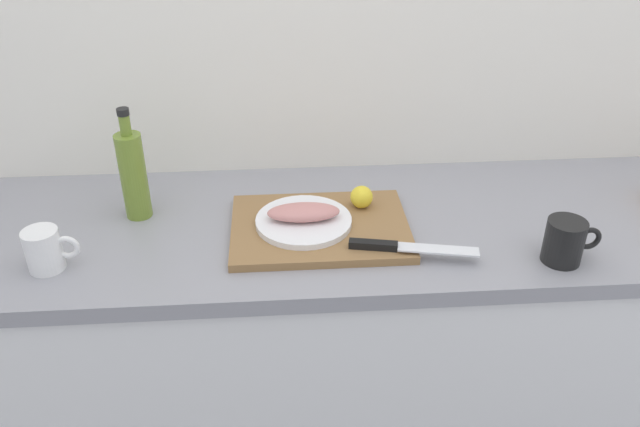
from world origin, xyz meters
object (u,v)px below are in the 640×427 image
(white_plate, at_px, (304,221))
(cutting_board, at_px, (320,228))
(coffee_mug_1, at_px, (565,241))
(fish_fillet, at_px, (303,212))
(lemon_0, at_px, (362,197))
(chef_knife, at_px, (397,247))
(coffee_mug_0, at_px, (45,250))
(olive_oil_bottle, at_px, (133,174))

(white_plate, bearing_deg, cutting_board, -5.80)
(white_plate, bearing_deg, coffee_mug_1, -16.05)
(coffee_mug_1, bearing_deg, cutting_board, 163.23)
(cutting_board, distance_m, white_plate, 0.04)
(fish_fillet, bearing_deg, lemon_0, 25.85)
(white_plate, distance_m, coffee_mug_1, 0.59)
(chef_knife, xyz_separation_m, lemon_0, (-0.06, 0.20, 0.02))
(fish_fillet, relative_size, coffee_mug_1, 1.36)
(coffee_mug_0, relative_size, coffee_mug_1, 0.93)
(fish_fillet, height_order, coffee_mug_1, coffee_mug_1)
(lemon_0, relative_size, coffee_mug_0, 0.48)
(lemon_0, distance_m, olive_oil_bottle, 0.56)
(lemon_0, xyz_separation_m, olive_oil_bottle, (-0.56, 0.03, 0.07))
(chef_knife, relative_size, olive_oil_bottle, 1.02)
(coffee_mug_0, height_order, coffee_mug_1, coffee_mug_1)
(white_plate, xyz_separation_m, coffee_mug_0, (-0.57, -0.11, 0.02))
(cutting_board, distance_m, olive_oil_bottle, 0.47)
(coffee_mug_1, bearing_deg, chef_knife, 174.02)
(white_plate, relative_size, coffee_mug_1, 1.81)
(white_plate, height_order, fish_fillet, fish_fillet)
(coffee_mug_1, bearing_deg, white_plate, 163.95)
(chef_knife, distance_m, coffee_mug_1, 0.37)
(fish_fillet, height_order, coffee_mug_0, coffee_mug_0)
(cutting_board, distance_m, chef_knife, 0.21)
(coffee_mug_0, bearing_deg, chef_knife, -1.07)
(fish_fillet, distance_m, coffee_mug_1, 0.59)
(fish_fillet, distance_m, olive_oil_bottle, 0.43)
(fish_fillet, relative_size, chef_knife, 0.60)
(lemon_0, bearing_deg, fish_fillet, -154.15)
(chef_knife, bearing_deg, olive_oil_bottle, 170.71)
(cutting_board, distance_m, coffee_mug_0, 0.62)
(lemon_0, bearing_deg, chef_knife, -74.45)
(white_plate, height_order, coffee_mug_1, coffee_mug_1)
(chef_knife, height_order, olive_oil_bottle, olive_oil_bottle)
(fish_fillet, xyz_separation_m, coffee_mug_0, (-0.57, -0.11, -0.00))
(chef_knife, bearing_deg, fish_fillet, 159.67)
(olive_oil_bottle, xyz_separation_m, coffee_mug_0, (-0.16, -0.22, -0.07))
(olive_oil_bottle, bearing_deg, lemon_0, -3.44)
(chef_knife, xyz_separation_m, coffee_mug_1, (0.37, -0.04, 0.02))
(chef_knife, relative_size, coffee_mug_0, 2.46)
(fish_fillet, bearing_deg, olive_oil_bottle, 165.51)
(lemon_0, relative_size, olive_oil_bottle, 0.20)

